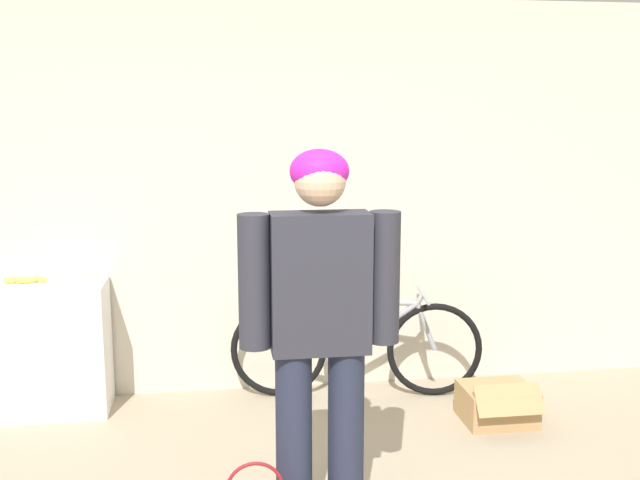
{
  "coord_description": "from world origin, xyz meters",
  "views": [
    {
      "loc": [
        -0.38,
        -2.4,
        1.9
      ],
      "look_at": [
        0.08,
        0.76,
        1.33
      ],
      "focal_mm": 42.0,
      "sensor_mm": 36.0,
      "label": 1
    }
  ],
  "objects_px": {
    "banana": "(25,280)",
    "person": "(320,316)",
    "bicycle": "(356,346)",
    "cardboard_box": "(497,404)"
  },
  "relations": [
    {
      "from": "banana",
      "to": "person",
      "type": "bearing_deg",
      "value": -44.05
    },
    {
      "from": "person",
      "to": "bicycle",
      "type": "xyz_separation_m",
      "value": [
        0.46,
        1.5,
        -0.65
      ]
    },
    {
      "from": "bicycle",
      "to": "cardboard_box",
      "type": "xyz_separation_m",
      "value": [
        0.78,
        -0.53,
        -0.23
      ]
    },
    {
      "from": "person",
      "to": "cardboard_box",
      "type": "xyz_separation_m",
      "value": [
        1.24,
        0.97,
        -0.88
      ]
    },
    {
      "from": "bicycle",
      "to": "banana",
      "type": "height_order",
      "value": "banana"
    },
    {
      "from": "person",
      "to": "banana",
      "type": "distance_m",
      "value": 2.25
    },
    {
      "from": "bicycle",
      "to": "cardboard_box",
      "type": "relative_size",
      "value": 3.9
    },
    {
      "from": "banana",
      "to": "cardboard_box",
      "type": "xyz_separation_m",
      "value": [
        2.86,
        -0.6,
        -0.74
      ]
    },
    {
      "from": "person",
      "to": "cardboard_box",
      "type": "height_order",
      "value": "person"
    },
    {
      "from": "person",
      "to": "bicycle",
      "type": "relative_size",
      "value": 1.04
    }
  ]
}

